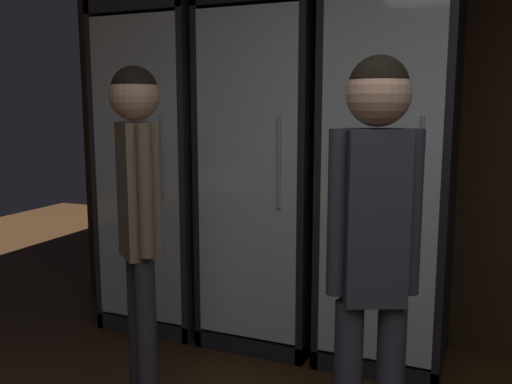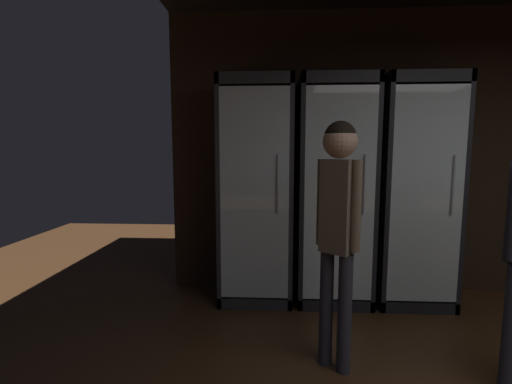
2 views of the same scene
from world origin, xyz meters
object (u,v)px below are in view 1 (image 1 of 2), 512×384
cooler_center (390,182)px  shopper_near (138,198)px  cooler_far_left (165,170)px  shopper_far (374,236)px  cooler_left (268,175)px

cooler_center → shopper_near: 1.44m
cooler_far_left → shopper_near: bearing=-63.0°
shopper_near → shopper_far: bearing=-8.5°
cooler_center → shopper_far: bearing=-82.4°
cooler_left → cooler_center: same height
cooler_far_left → shopper_far: size_ratio=1.30×
cooler_far_left → cooler_center: bearing=0.1°
cooler_far_left → cooler_left: size_ratio=1.00×
shopper_near → shopper_far: size_ratio=1.00×
cooler_left → cooler_center: size_ratio=1.00×
cooler_center → shopper_far: cooler_center is taller
cooler_far_left → cooler_center: size_ratio=1.00×
shopper_near → cooler_center: bearing=51.9°
shopper_near → shopper_far: 1.07m
cooler_far_left → shopper_far: bearing=-38.2°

